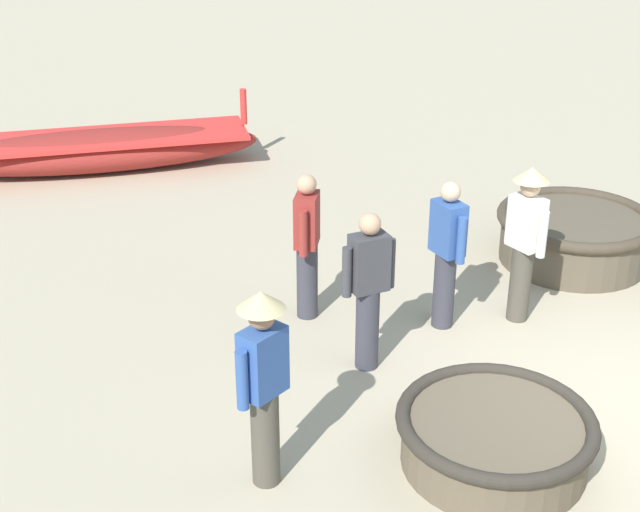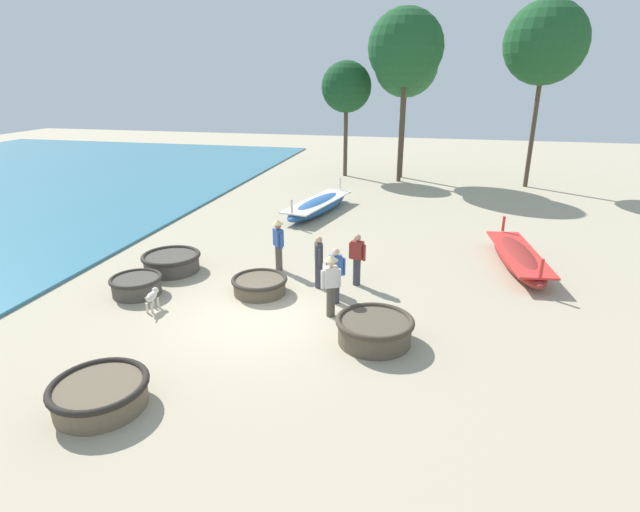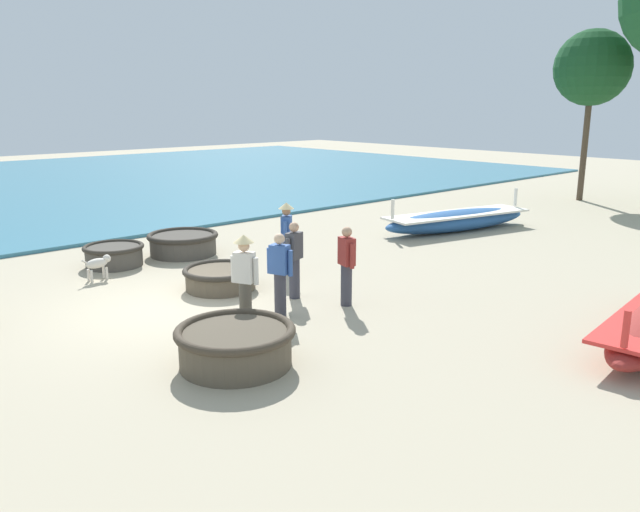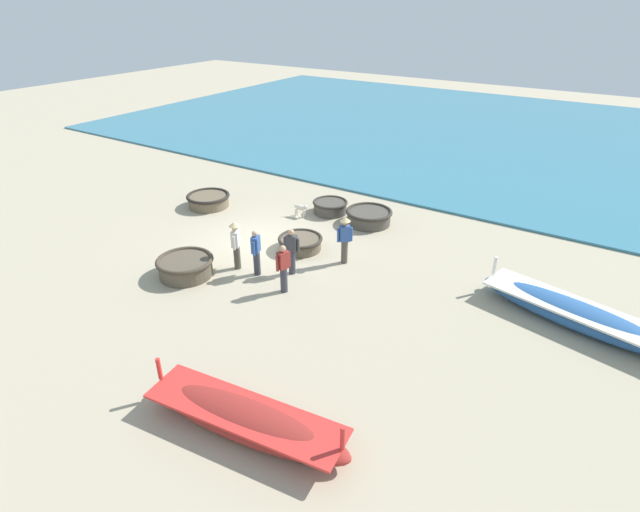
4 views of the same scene
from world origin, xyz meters
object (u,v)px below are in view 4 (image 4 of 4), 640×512
Objects in this scene: fisherman_hauling at (256,251)px; coracle_front_right at (185,266)px; fisherman_by_coracle at (236,242)px; dog at (301,208)px; coracle_nearest at (208,200)px; long_boat_red_hull at (245,418)px; coracle_beside_post at (330,207)px; long_boat_green_hull at (575,314)px; fisherman_crouching at (283,267)px; coracle_weathered at (369,216)px; coracle_tilted at (300,243)px; fisherman_standing_right at (345,237)px; fisherman_standing_left at (292,250)px.

coracle_front_right is at bearing -55.61° from fisherman_hauling.
fisherman_by_coracle is 2.44× the size of dog.
long_boat_red_hull is at bearing 47.44° from coracle_nearest.
long_boat_green_hull reaches higher than coracle_beside_post.
fisherman_by_coracle is 2.19m from fisherman_crouching.
coracle_front_right is at bearing -3.92° from dog.
long_boat_green_hull is at bearing 109.52° from coracle_front_right.
coracle_weathered is 0.38× the size of long_boat_red_hull.
fisherman_standing_right reaches higher than coracle_tilted.
fisherman_by_coracle is (0.04, -0.81, 0.12)m from fisherman_hauling.
fisherman_crouching is at bearing 105.97° from coracle_front_right.
long_boat_green_hull is 3.30× the size of fisherman_by_coracle.
long_boat_green_hull is at bearing 69.74° from coracle_weathered.
long_boat_red_hull is at bearing 23.22° from coracle_beside_post.
fisherman_by_coracle reaches higher than fisherman_hauling.
long_boat_green_hull is 3.30× the size of fisherman_standing_right.
coracle_tilted is at bearing 176.27° from fisherman_hauling.
long_boat_red_hull is at bearing -33.31° from long_boat_green_hull.
coracle_nearest is 14.54m from long_boat_green_hull.
coracle_weathered is 5.92m from fisherman_by_coracle.
coracle_tilted is 0.33× the size of long_boat_red_hull.
fisherman_hauling is (5.52, -1.15, 0.52)m from coracle_weathered.
fisherman_standing_right is (-3.52, 3.86, 0.62)m from coracle_front_right.
long_boat_green_hull is 3.51× the size of fisherman_crouching.
fisherman_standing_right and fisherman_by_coracle have the same top height.
coracle_beside_post is 2.12× the size of dog.
long_boat_green_hull is 10.76m from dog.
dog reaches higher than coracle_tilted.
coracle_weathered is 1.17× the size of fisherman_hauling.
fisherman_crouching is at bearing -13.28° from fisherman_standing_right.
fisherman_by_coracle is at bearing 8.34° from dog.
dog is at bearing -162.13° from fisherman_hauling.
fisherman_standing_right is (3.30, 0.82, 0.65)m from coracle_weathered.
long_boat_red_hull is 2.92× the size of fisherman_standing_right.
fisherman_standing_right is (0.01, 1.82, 0.70)m from coracle_tilted.
fisherman_standing_left is at bearing 18.09° from coracle_beside_post.
long_boat_red_hull is 5.52m from fisherman_crouching.
coracle_beside_post is at bearing -161.91° from fisherman_standing_left.
long_boat_red_hull is 11.25m from dog.
fisherman_standing_left is at bearing 112.52° from fisherman_by_coracle.
fisherman_standing_left is at bearing 125.16° from coracle_front_right.
fisherman_hauling is 2.29× the size of dog.
fisherman_by_coracle reaches higher than coracle_tilted.
fisherman_by_coracle is at bearing -19.41° from coracle_weathered.
coracle_beside_post is at bearing -92.67° from coracle_weathered.
fisherman_standing_right is at bearing 166.72° from fisherman_crouching.
coracle_tilted is at bearing 14.13° from coracle_beside_post.
dog is (-4.67, -0.68, -0.59)m from fisherman_by_coracle.
fisherman_crouching is (3.77, 6.80, 0.54)m from coracle_nearest.
coracle_front_right is 11.64m from long_boat_green_hull.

